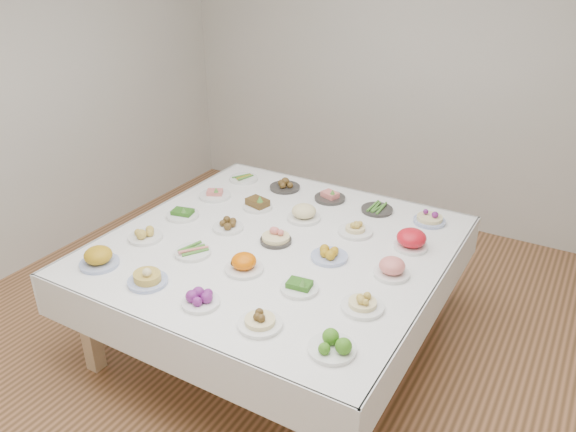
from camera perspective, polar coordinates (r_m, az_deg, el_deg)
The scene contains 27 objects.
room_envelope at distance 2.97m, azimuth -0.40°, elevation 13.39°, with size 5.02×5.02×2.81m.
display_table at distance 3.62m, azimuth -1.20°, elevation -3.73°, with size 2.08×2.08×0.75m.
dish_0 at distance 3.51m, azimuth -18.71°, elevation -3.90°, with size 0.23×0.23×0.13m.
dish_1 at distance 3.25m, azimuth -14.15°, elevation -5.71°, with size 0.23×0.22×0.14m.
dish_2 at distance 3.04m, azimuth -8.88°, elevation -8.29°, with size 0.20×0.20×0.09m.
dish_3 at distance 2.85m, azimuth -2.87°, elevation -10.32°, with size 0.22×0.22×0.11m.
dish_4 at distance 2.70m, azimuth 4.51°, elevation -12.67°, with size 0.23×0.23×0.11m.
dish_5 at distance 3.73m, azimuth -14.31°, elevation -1.76°, with size 0.22×0.22×0.09m.
dish_6 at distance 3.51m, azimuth -9.66°, elevation -3.47°, with size 0.25×0.23×0.06m.
dish_7 at distance 3.29m, azimuth -4.50°, elevation -4.74°, with size 0.22×0.22×0.12m.
dish_8 at distance 3.11m, azimuth 1.17°, elevation -7.01°, with size 0.21×0.21×0.09m.
dish_9 at distance 2.99m, azimuth 7.60°, elevation -8.50°, with size 0.23×0.23×0.12m.
dish_10 at distance 3.98m, azimuth -10.66°, elevation 0.34°, with size 0.22×0.22×0.09m.
dish_11 at distance 3.76m, azimuth -6.13°, elevation -0.85°, with size 0.20×0.20×0.09m.
dish_12 at distance 3.57m, azimuth -1.25°, elevation -1.90°, with size 0.21×0.21×0.12m.
dish_13 at distance 3.41m, azimuth 4.22°, elevation -3.84°, with size 0.22×0.22×0.09m.
dish_14 at distance 3.28m, azimuth 10.51°, elevation -5.15°, with size 0.20×0.20×0.12m.
dish_15 at distance 4.24m, azimuth -7.44°, elevation 2.34°, with size 0.23×0.23×0.09m.
dish_16 at distance 4.03m, azimuth -3.11°, elevation 1.36°, with size 0.21×0.21×0.10m.
dish_17 at distance 3.86m, azimuth 1.63°, elevation 0.44°, with size 0.23×0.23×0.13m.
dish_18 at distance 3.71m, azimuth 6.87°, elevation -1.02°, with size 0.23×0.23×0.12m.
dish_19 at distance 3.59m, azimuth 12.42°, elevation -2.38°, with size 0.21×0.21×0.13m.
dish_20 at distance 4.53m, azimuth -4.54°, elevation 3.89°, with size 0.22×0.22×0.05m.
dish_21 at distance 4.35m, azimuth -0.33°, elevation 3.23°, with size 0.23×0.23×0.09m.
dish_22 at distance 4.18m, azimuth 4.28°, elevation 2.07°, with size 0.23×0.23×0.09m.
dish_23 at distance 4.04m, azimuth 9.04°, elevation 0.77°, with size 0.22×0.22×0.05m.
dish_24 at distance 3.93m, azimuth 14.24°, elevation 0.12°, with size 0.22×0.22×0.13m.
Camera 1 is at (1.47, -2.48, 2.50)m, focal length 35.00 mm.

